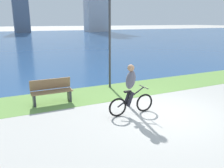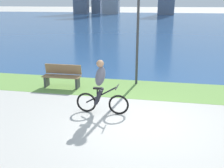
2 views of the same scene
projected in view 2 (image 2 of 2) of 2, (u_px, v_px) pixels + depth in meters
ground_plane at (136, 121)px, 7.55m from camera, size 300.00×300.00×0.00m
grass_strip_bayside at (144, 89)px, 10.29m from camera, size 120.00×2.30×0.01m
bay_water_surface at (161, 22)px, 43.77m from camera, size 300.00×69.25×0.00m
cyclist_lead at (101, 87)px, 7.87m from camera, size 1.63×0.52×1.66m
bench_near_path at (62, 76)px, 10.46m from camera, size 1.50×0.47×0.90m
lamppost_tall at (138, 14)px, 10.15m from camera, size 0.28×0.28×4.39m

